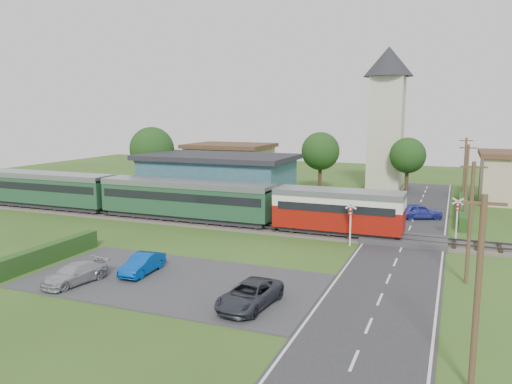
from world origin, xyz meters
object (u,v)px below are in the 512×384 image
at_px(train, 155,196).
at_px(crossing_signal_far, 457,212).
at_px(house_west, 230,164).
at_px(crossing_signal_near, 351,217).
at_px(pedestrian_near, 272,206).
at_px(car_park_blue, 142,264).
at_px(car_on_road, 420,211).
at_px(equipment_hut, 121,192).
at_px(car_park_silver, 75,273).
at_px(station_building, 217,179).
at_px(church_tower, 387,108).
at_px(car_park_dark, 249,295).
at_px(pedestrian_far, 149,198).

height_order(train, crossing_signal_far, train).
xyz_separation_m(house_west, crossing_signal_near, (21.40, -25.41, -0.65)).
distance_m(train, house_west, 23.23).
xyz_separation_m(house_west, pedestrian_near, (13.23, -19.65, -1.38)).
bearing_deg(crossing_signal_near, pedestrian_near, 144.84).
relative_size(car_park_blue, pedestrian_near, 1.86).
distance_m(train, car_on_road, 24.17).
bearing_deg(car_park_blue, train, 117.53).
height_order(equipment_hut, pedestrian_near, equipment_hut).
bearing_deg(car_park_silver, car_on_road, 68.02).
height_order(crossing_signal_near, crossing_signal_far, same).
relative_size(car_on_road, car_park_silver, 1.02).
bearing_deg(station_building, car_park_silver, -82.03).
height_order(equipment_hut, train, train).
xyz_separation_m(station_building, church_tower, (15.00, 17.01, 7.53)).
distance_m(crossing_signal_near, car_park_dark, 13.87).
height_order(car_park_silver, car_park_dark, car_park_dark).
relative_size(pedestrian_near, pedestrian_far, 1.01).
distance_m(station_building, car_on_road, 20.57).
bearing_deg(pedestrian_far, car_park_blue, -122.86).
xyz_separation_m(church_tower, house_west, (-20.00, -3.00, -7.43)).
distance_m(house_west, crossing_signal_far, 35.26).
xyz_separation_m(car_park_dark, pedestrian_far, (-18.29, 18.55, 0.71)).
height_order(car_on_road, car_park_silver, car_on_road).
height_order(equipment_hut, car_park_dark, equipment_hut).
distance_m(station_building, church_tower, 23.89).
xyz_separation_m(crossing_signal_near, car_park_blue, (-10.30, -11.18, -1.47)).
height_order(station_building, house_west, house_west).
relative_size(crossing_signal_far, car_on_road, 0.81).
bearing_deg(house_west, car_park_blue, -73.12).
height_order(church_tower, pedestrian_near, church_tower).
bearing_deg(crossing_signal_near, equipment_hut, 167.06).
bearing_deg(car_park_blue, pedestrian_near, 80.09).
relative_size(church_tower, pedestrian_near, 9.13).
bearing_deg(pedestrian_near, car_park_dark, 83.64).
bearing_deg(crossing_signal_near, house_west, 130.11).
bearing_deg(car_park_silver, equipment_hut, 131.78).
bearing_deg(church_tower, house_west, -171.47).
bearing_deg(train, pedestrian_far, 132.91).
relative_size(train, car_park_blue, 12.04).
bearing_deg(pedestrian_near, car_on_road, -177.68).
xyz_separation_m(station_building, car_park_blue, (6.10, -22.58, -2.02)).
xyz_separation_m(church_tower, crossing_signal_near, (1.40, -28.41, -8.08)).
distance_m(car_park_silver, pedestrian_far, 20.58).
distance_m(car_park_blue, pedestrian_far, 19.14).
bearing_deg(station_building, house_west, 109.65).
height_order(station_building, train, station_building).
xyz_separation_m(train, car_park_silver, (5.40, -16.50, -1.53)).
bearing_deg(equipment_hut, car_park_silver, -59.57).
height_order(equipment_hut, pedestrian_far, equipment_hut).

